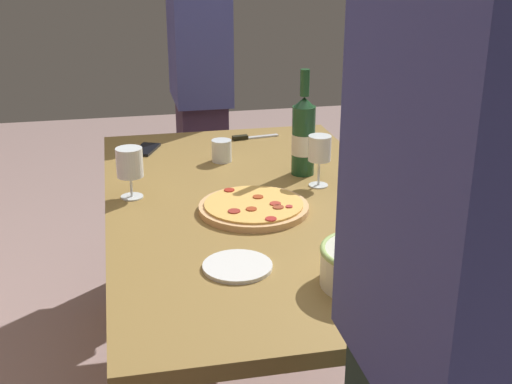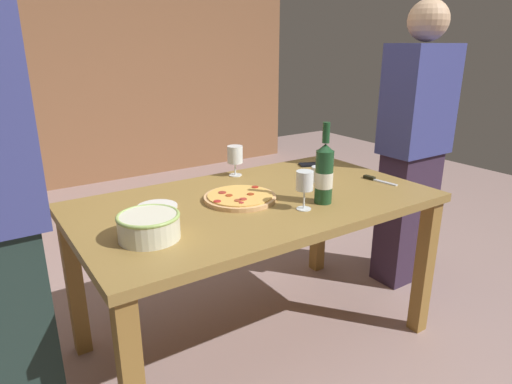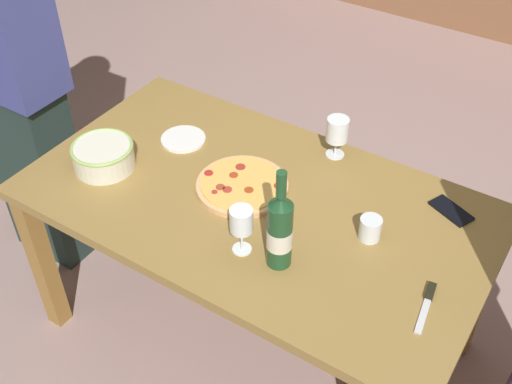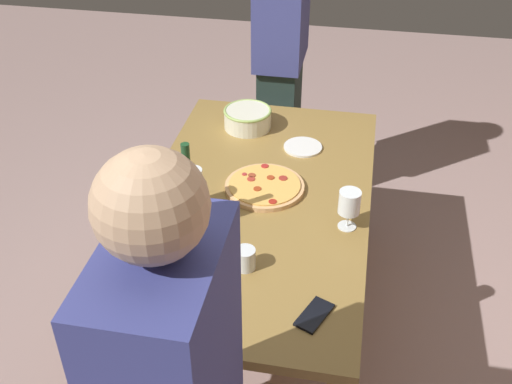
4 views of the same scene
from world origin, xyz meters
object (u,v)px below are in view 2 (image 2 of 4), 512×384
side_plate (157,207)px  cell_phone (312,164)px  pizza_knife (376,180)px  cup_amber (318,174)px  serving_bowl (149,225)px  wine_glass_by_bottle (235,156)px  wine_bottle (324,173)px  pizza (240,198)px  dining_table (256,218)px  person_guest_left (414,148)px  wine_glass_near_pizza (305,183)px

side_plate → cell_phone: same height
pizza_knife → cup_amber: bearing=149.4°
serving_bowl → cell_phone: bearing=21.2°
wine_glass_by_bottle → cell_phone: wine_glass_by_bottle is taller
wine_bottle → pizza: bearing=141.5°
dining_table → serving_bowl: 0.60m
serving_bowl → cup_amber: size_ratio=2.89×
pizza → person_guest_left: bearing=-0.1°
serving_bowl → cell_phone: 1.23m
serving_bowl → wine_glass_near_pizza: wine_glass_near_pizza is taller
dining_table → pizza: 0.13m
wine_glass_by_bottle → side_plate: (-0.53, -0.23, -0.10)m
cup_amber → dining_table: bearing=-174.4°
serving_bowl → wine_bottle: 0.78m
side_plate → pizza: bearing=-18.0°
pizza → pizza_knife: pizza is taller
serving_bowl → side_plate: (0.14, 0.28, -0.05)m
serving_bowl → pizza_knife: bearing=1.6°
serving_bowl → wine_glass_by_bottle: (0.67, 0.51, 0.05)m
cup_amber → wine_bottle: bearing=-127.4°
dining_table → cell_phone: cell_phone is taller
side_plate → pizza_knife: 1.11m
wine_bottle → pizza_knife: wine_bottle is taller
side_plate → cell_phone: 1.02m
wine_glass_near_pizza → cell_phone: (0.49, 0.52, -0.11)m
pizza → wine_bottle: size_ratio=0.91×
cup_amber → side_plate: cup_amber is taller
pizza → serving_bowl: 0.52m
pizza → cell_phone: (0.66, 0.28, -0.01)m
serving_bowl → pizza_knife: size_ratio=1.18×
cell_phone → wine_glass_near_pizza: bearing=160.2°
side_plate → pizza_knife: pizza_knife is taller
wine_bottle → wine_glass_by_bottle: wine_bottle is taller
wine_glass_by_bottle → side_plate: bearing=-156.3°
pizza → cup_amber: (0.48, 0.02, 0.03)m
dining_table → cup_amber: (0.40, 0.04, 0.13)m
dining_table → cup_amber: cup_amber is taller
pizza → cup_amber: size_ratio=4.14×
wine_glass_by_bottle → cell_phone: (0.47, -0.07, -0.10)m
pizza → side_plate: size_ratio=1.88×
wine_glass_by_bottle → cell_phone: bearing=-8.4°
person_guest_left → serving_bowl: bearing=4.7°
cup_amber → cell_phone: cup_amber is taller
wine_bottle → cell_phone: size_ratio=2.47×
dining_table → side_plate: side_plate is taller
wine_bottle → serving_bowl: bearing=175.5°
pizza_knife → person_guest_left: person_guest_left is taller
wine_glass_near_pizza → pizza_knife: bearing=11.4°
pizza_knife → wine_glass_by_bottle: bearing=138.7°
dining_table → pizza: pizza is taller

